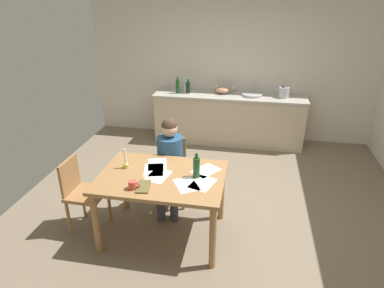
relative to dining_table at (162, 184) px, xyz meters
name	(u,v)px	position (x,y,z in m)	size (l,w,h in m)	color
ground_plane	(212,211)	(0.49, 0.56, -0.69)	(5.20, 5.20, 0.04)	#7A6B56
wall_back	(232,68)	(0.49, 3.16, 0.63)	(5.20, 0.12, 2.60)	silver
kitchen_counter	(228,118)	(0.49, 2.80, -0.22)	(2.69, 0.64, 0.90)	beige
dining_table	(162,184)	(0.00, 0.00, 0.00)	(1.35, 0.95, 0.77)	#9E7042
chair_at_table	(172,168)	(-0.08, 0.72, -0.20)	(0.45, 0.45, 0.85)	#9E7042
person_seated	(170,159)	(-0.06, 0.57, 0.01)	(0.37, 0.62, 1.19)	navy
chair_side_empty	(82,191)	(-0.94, -0.06, -0.17)	(0.41, 0.41, 0.89)	#9E7042
coffee_mug	(133,185)	(-0.21, -0.31, 0.15)	(0.12, 0.08, 0.09)	#D84C3F
candlestick	(126,163)	(-0.44, 0.09, 0.17)	(0.06, 0.06, 0.23)	gold
book_magazine	(144,186)	(-0.12, -0.26, 0.11)	(0.12, 0.25, 0.02)	brown
paper_letter	(154,170)	(-0.12, 0.10, 0.11)	(0.21, 0.30, 0.00)	white
paper_bill	(206,171)	(0.45, 0.19, 0.11)	(0.21, 0.30, 0.00)	white
paper_envelope	(158,176)	(-0.04, -0.02, 0.11)	(0.21, 0.30, 0.00)	white
paper_receipt	(157,164)	(-0.12, 0.24, 0.11)	(0.21, 0.30, 0.00)	white
paper_notice	(203,183)	(0.46, -0.08, 0.11)	(0.21, 0.30, 0.00)	white
paper_flyer	(186,185)	(0.30, -0.14, 0.11)	(0.21, 0.30, 0.00)	white
wine_bottle_on_table	(196,167)	(0.37, 0.04, 0.22)	(0.07, 0.07, 0.28)	#194C23
sink_unit	(252,94)	(0.89, 2.81, 0.25)	(0.36, 0.36, 0.24)	#B2B7BC
bottle_oil	(178,86)	(-0.44, 2.73, 0.35)	(0.07, 0.07, 0.29)	#194C23
bottle_vinegar	(185,87)	(-0.31, 2.78, 0.34)	(0.08, 0.08, 0.26)	#8C999E
bottle_wine_red	(188,87)	(-0.26, 2.77, 0.33)	(0.08, 0.08, 0.25)	black
mixing_bowl	(223,90)	(0.36, 2.88, 0.29)	(0.27, 0.27, 0.12)	tan
stovetop_kettle	(284,92)	(1.42, 2.80, 0.33)	(0.18, 0.18, 0.22)	#B7BABF
wine_glass_near_sink	(233,87)	(0.54, 2.95, 0.34)	(0.07, 0.07, 0.15)	silver
wine_glass_by_kettle	(228,86)	(0.45, 2.95, 0.34)	(0.07, 0.07, 0.15)	silver
wine_glass_back_left	(223,86)	(0.35, 2.95, 0.34)	(0.07, 0.07, 0.15)	silver
wine_glass_back_right	(217,86)	(0.24, 2.95, 0.34)	(0.07, 0.07, 0.15)	silver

